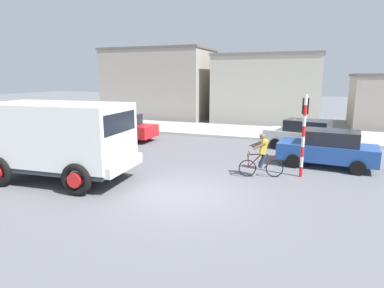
{
  "coord_description": "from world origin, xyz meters",
  "views": [
    {
      "loc": [
        3.69,
        -9.51,
        3.86
      ],
      "look_at": [
        -0.73,
        2.5,
        1.2
      ],
      "focal_mm": 30.58,
      "sensor_mm": 36.0,
      "label": 1
    }
  ],
  "objects_px": {
    "traffic_light_pole": "(304,124)",
    "car_red_near": "(305,134)",
    "truck_foreground": "(59,137)",
    "pedestrian_near_kerb": "(294,133)",
    "car_far_side": "(328,148)",
    "car_white_mid": "(123,127)",
    "cyclist": "(262,155)"
  },
  "relations": [
    {
      "from": "traffic_light_pole",
      "to": "pedestrian_near_kerb",
      "type": "height_order",
      "value": "traffic_light_pole"
    },
    {
      "from": "cyclist",
      "to": "pedestrian_near_kerb",
      "type": "height_order",
      "value": "cyclist"
    },
    {
      "from": "traffic_light_pole",
      "to": "car_red_near",
      "type": "bearing_deg",
      "value": 90.29
    },
    {
      "from": "traffic_light_pole",
      "to": "car_far_side",
      "type": "distance_m",
      "value": 2.45
    },
    {
      "from": "car_red_near",
      "to": "car_white_mid",
      "type": "bearing_deg",
      "value": -173.86
    },
    {
      "from": "car_white_mid",
      "to": "pedestrian_near_kerb",
      "type": "height_order",
      "value": "pedestrian_near_kerb"
    },
    {
      "from": "cyclist",
      "to": "traffic_light_pole",
      "type": "relative_size",
      "value": 0.54
    },
    {
      "from": "car_red_near",
      "to": "car_far_side",
      "type": "xyz_separation_m",
      "value": [
        1.02,
        -3.23,
        0.0
      ]
    },
    {
      "from": "car_red_near",
      "to": "traffic_light_pole",
      "type": "bearing_deg",
      "value": -89.71
    },
    {
      "from": "car_far_side",
      "to": "cyclist",
      "type": "bearing_deg",
      "value": -134.66
    },
    {
      "from": "car_red_near",
      "to": "pedestrian_near_kerb",
      "type": "relative_size",
      "value": 2.65
    },
    {
      "from": "truck_foreground",
      "to": "pedestrian_near_kerb",
      "type": "bearing_deg",
      "value": 47.92
    },
    {
      "from": "truck_foreground",
      "to": "pedestrian_near_kerb",
      "type": "xyz_separation_m",
      "value": [
        7.9,
        8.75,
        -0.82
      ]
    },
    {
      "from": "pedestrian_near_kerb",
      "to": "car_red_near",
      "type": "bearing_deg",
      "value": -3.65
    },
    {
      "from": "traffic_light_pole",
      "to": "pedestrian_near_kerb",
      "type": "relative_size",
      "value": 1.98
    },
    {
      "from": "car_white_mid",
      "to": "car_far_side",
      "type": "height_order",
      "value": "same"
    },
    {
      "from": "traffic_light_pole",
      "to": "car_red_near",
      "type": "height_order",
      "value": "traffic_light_pole"
    },
    {
      "from": "car_white_mid",
      "to": "car_far_side",
      "type": "xyz_separation_m",
      "value": [
        11.52,
        -2.1,
        0.0
      ]
    },
    {
      "from": "car_white_mid",
      "to": "car_far_side",
      "type": "distance_m",
      "value": 11.71
    },
    {
      "from": "cyclist",
      "to": "pedestrian_near_kerb",
      "type": "xyz_separation_m",
      "value": [
        0.87,
        5.75,
        -0.02
      ]
    },
    {
      "from": "car_far_side",
      "to": "car_red_near",
      "type": "bearing_deg",
      "value": 107.52
    },
    {
      "from": "cyclist",
      "to": "car_white_mid",
      "type": "height_order",
      "value": "cyclist"
    },
    {
      "from": "cyclist",
      "to": "car_far_side",
      "type": "xyz_separation_m",
      "value": [
        2.45,
        2.48,
        -0.05
      ]
    },
    {
      "from": "cyclist",
      "to": "car_red_near",
      "type": "height_order",
      "value": "cyclist"
    },
    {
      "from": "car_far_side",
      "to": "traffic_light_pole",
      "type": "bearing_deg",
      "value": -118.23
    },
    {
      "from": "car_red_near",
      "to": "car_white_mid",
      "type": "xyz_separation_m",
      "value": [
        -10.5,
        -1.13,
        0.0
      ]
    },
    {
      "from": "cyclist",
      "to": "car_white_mid",
      "type": "bearing_deg",
      "value": 153.17
    },
    {
      "from": "truck_foreground",
      "to": "car_far_side",
      "type": "xyz_separation_m",
      "value": [
        9.48,
        5.48,
        -0.85
      ]
    },
    {
      "from": "traffic_light_pole",
      "to": "car_far_side",
      "type": "bearing_deg",
      "value": 61.77
    },
    {
      "from": "car_red_near",
      "to": "pedestrian_near_kerb",
      "type": "height_order",
      "value": "pedestrian_near_kerb"
    },
    {
      "from": "traffic_light_pole",
      "to": "pedestrian_near_kerb",
      "type": "bearing_deg",
      "value": 96.53
    },
    {
      "from": "traffic_light_pole",
      "to": "car_far_side",
      "type": "relative_size",
      "value": 0.77
    }
  ]
}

